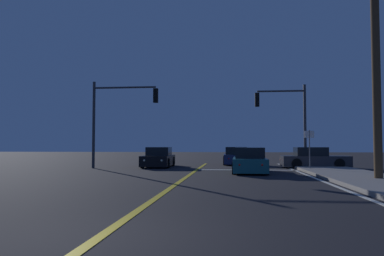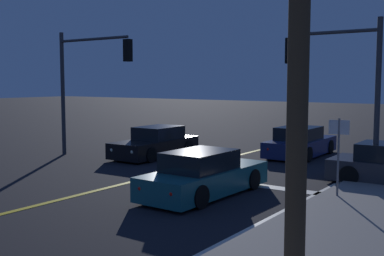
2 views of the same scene
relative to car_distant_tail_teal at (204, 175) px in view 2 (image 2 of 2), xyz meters
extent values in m
cube|color=silver|center=(-0.03, 2.08, -0.58)|extent=(5.96, 0.50, 0.01)
cube|color=#195960|center=(0.00, 0.07, -0.14)|extent=(1.80, 4.64, 0.68)
cube|color=black|center=(0.00, -0.21, 0.46)|extent=(1.52, 2.15, 0.60)
cylinder|color=black|center=(-0.78, 1.51, -0.26)|extent=(0.23, 0.64, 0.64)
cylinder|color=black|center=(0.83, 1.48, -0.26)|extent=(0.23, 0.64, 0.64)
cylinder|color=black|center=(-0.83, -1.35, -0.26)|extent=(0.23, 0.64, 0.64)
cylinder|color=black|center=(0.78, -1.38, -0.26)|extent=(0.23, 0.64, 0.64)
sphere|color=#FFF4CC|center=(-0.49, 2.32, -0.06)|extent=(0.18, 0.18, 0.18)
sphere|color=#FFF4CC|center=(0.57, 2.30, -0.06)|extent=(0.18, 0.18, 0.18)
sphere|color=red|center=(-0.57, -2.18, -0.06)|extent=(0.14, 0.14, 0.14)
sphere|color=red|center=(0.50, -2.20, -0.06)|extent=(0.14, 0.14, 0.14)
cube|color=navy|center=(-0.63, 8.82, -0.14)|extent=(1.92, 4.54, 0.68)
cube|color=black|center=(-0.62, 8.55, 0.46)|extent=(1.62, 2.10, 0.60)
cylinder|color=black|center=(-1.51, 10.20, -0.26)|extent=(0.23, 0.64, 0.64)
cylinder|color=black|center=(0.21, 10.23, -0.26)|extent=(0.23, 0.64, 0.64)
cylinder|color=black|center=(-1.46, 7.41, -0.26)|extent=(0.23, 0.64, 0.64)
cylinder|color=black|center=(0.26, 7.44, -0.26)|extent=(0.23, 0.64, 0.64)
sphere|color=#FFF4CC|center=(-1.24, 11.00, -0.06)|extent=(0.18, 0.18, 0.18)
sphere|color=#FFF4CC|center=(-0.10, 11.02, -0.06)|extent=(0.18, 0.18, 0.18)
sphere|color=red|center=(-1.16, 6.61, -0.06)|extent=(0.14, 0.14, 0.14)
sphere|color=red|center=(-0.02, 6.63, -0.06)|extent=(0.14, 0.14, 0.14)
cube|color=black|center=(-5.89, 4.87, -0.14)|extent=(1.93, 4.57, 0.68)
cube|color=black|center=(-5.90, 5.14, 0.46)|extent=(1.59, 2.13, 0.60)
cylinder|color=black|center=(-5.02, 3.50, -0.26)|extent=(0.24, 0.65, 0.64)
cylinder|color=black|center=(-6.67, 3.44, -0.26)|extent=(0.24, 0.65, 0.64)
cylinder|color=black|center=(-5.12, 6.29, -0.26)|extent=(0.24, 0.65, 0.64)
cylinder|color=black|center=(-6.77, 6.23, -0.26)|extent=(0.24, 0.65, 0.64)
sphere|color=#FFF4CC|center=(-5.27, 2.69, -0.06)|extent=(0.18, 0.18, 0.18)
sphere|color=#FFF4CC|center=(-6.36, 2.66, -0.06)|extent=(0.18, 0.18, 0.18)
sphere|color=red|center=(-5.42, 7.09, -0.06)|extent=(0.14, 0.14, 0.14)
sphere|color=red|center=(-6.52, 7.05, -0.06)|extent=(0.14, 0.14, 0.14)
cylinder|color=black|center=(3.07, 5.57, -0.26)|extent=(0.64, 0.23, 0.64)
cylinder|color=black|center=(3.10, 3.82, -0.26)|extent=(0.64, 0.23, 0.64)
sphere|color=red|center=(2.33, 5.27, -0.06)|extent=(0.14, 0.14, 0.14)
sphere|color=red|center=(2.35, 4.11, -0.06)|extent=(0.14, 0.14, 0.14)
cylinder|color=#38383D|center=(3.75, 4.38, 2.11)|extent=(0.18, 0.18, 5.38)
cylinder|color=#38383D|center=(2.24, 4.38, 4.40)|extent=(3.03, 0.12, 0.12)
cube|color=black|center=(0.73, 4.38, 3.85)|extent=(0.28, 0.28, 0.90)
sphere|color=red|center=(0.73, 4.38, 4.12)|extent=(0.22, 0.22, 0.22)
sphere|color=#4C2D05|center=(0.73, 4.38, 3.85)|extent=(0.22, 0.22, 0.22)
sphere|color=#0A3814|center=(0.73, 4.38, 3.58)|extent=(0.22, 0.22, 0.22)
cylinder|color=#38383D|center=(-9.76, 2.98, 2.20)|extent=(0.18, 0.18, 5.56)
cylinder|color=#38383D|center=(-7.74, 2.98, 4.58)|extent=(4.04, 0.12, 0.12)
cube|color=black|center=(-5.72, 2.98, 4.03)|extent=(0.28, 0.28, 0.90)
sphere|color=red|center=(-5.72, 2.98, 4.30)|extent=(0.22, 0.22, 0.22)
sphere|color=#4C2D05|center=(-5.72, 2.98, 4.03)|extent=(0.22, 0.22, 0.22)
sphere|color=#0A3814|center=(-5.72, 2.98, 3.76)|extent=(0.22, 0.22, 0.22)
cylinder|color=slate|center=(3.45, 1.58, 0.58)|extent=(0.06, 0.06, 2.33)
cube|color=white|center=(3.45, 1.58, 1.50)|extent=(0.56, 0.13, 0.40)
camera|label=1|loc=(-0.94, -20.43, 0.85)|focal=35.31mm
camera|label=2|loc=(7.77, -11.65, 2.74)|focal=45.05mm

